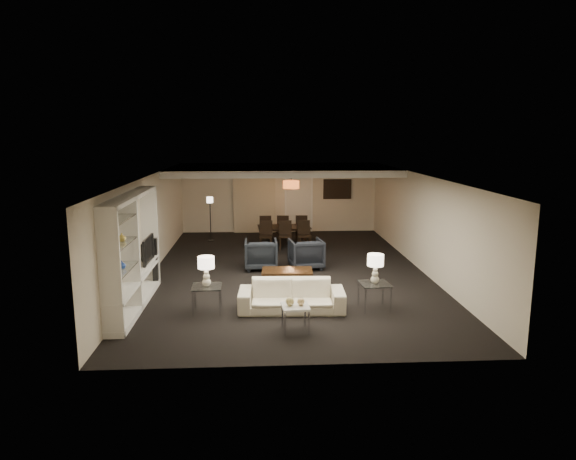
% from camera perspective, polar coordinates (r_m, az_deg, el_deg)
% --- Properties ---
extents(floor, '(11.00, 11.00, 0.00)m').
position_cam_1_polar(floor, '(13.43, 0.00, -4.61)').
color(floor, black).
rests_on(floor, ground).
extents(ceiling, '(7.00, 11.00, 0.02)m').
position_cam_1_polar(ceiling, '(13.00, 0.00, 6.07)').
color(ceiling, silver).
rests_on(ceiling, ground).
extents(wall_back, '(7.00, 0.02, 2.50)m').
position_cam_1_polar(wall_back, '(18.59, -0.97, 3.62)').
color(wall_back, beige).
rests_on(wall_back, ground).
extents(wall_front, '(7.00, 0.02, 2.50)m').
position_cam_1_polar(wall_front, '(7.82, 2.31, -6.45)').
color(wall_front, beige).
rests_on(wall_front, ground).
extents(wall_left, '(0.02, 11.00, 2.50)m').
position_cam_1_polar(wall_left, '(13.42, -15.09, 0.47)').
color(wall_left, beige).
rests_on(wall_left, ground).
extents(wall_right, '(0.02, 11.00, 2.50)m').
position_cam_1_polar(wall_right, '(13.80, 14.67, 0.77)').
color(wall_right, beige).
rests_on(wall_right, ground).
extents(ceiling_soffit, '(7.00, 4.00, 0.20)m').
position_cam_1_polar(ceiling_soffit, '(16.49, -0.70, 6.72)').
color(ceiling_soffit, silver).
rests_on(ceiling_soffit, ceiling).
extents(curtains, '(1.50, 0.12, 2.40)m').
position_cam_1_polar(curtains, '(18.50, -3.75, 3.41)').
color(curtains, beige).
rests_on(curtains, wall_back).
extents(door, '(0.90, 0.05, 2.10)m').
position_cam_1_polar(door, '(18.63, 1.19, 3.01)').
color(door, silver).
rests_on(door, wall_back).
extents(painting, '(0.95, 0.04, 0.65)m').
position_cam_1_polar(painting, '(18.72, 5.49, 4.54)').
color(painting, '#142D38').
rests_on(painting, wall_back).
extents(media_unit, '(0.38, 3.40, 2.35)m').
position_cam_1_polar(media_unit, '(10.91, -16.83, -2.35)').
color(media_unit, white).
rests_on(media_unit, wall_left).
extents(pendant_light, '(0.52, 0.52, 0.24)m').
position_cam_1_polar(pendant_light, '(16.55, 0.35, 5.07)').
color(pendant_light, '#D8591E').
rests_on(pendant_light, ceiling_soffit).
extents(sofa, '(2.17, 0.93, 0.62)m').
position_cam_1_polar(sofa, '(10.47, 0.39, -7.32)').
color(sofa, beige).
rests_on(sofa, floor).
extents(coffee_table, '(1.20, 0.74, 0.42)m').
position_cam_1_polar(coffee_table, '(12.03, -0.10, -5.42)').
color(coffee_table, black).
rests_on(coffee_table, floor).
extents(armchair_left, '(0.86, 0.88, 0.79)m').
position_cam_1_polar(armchair_left, '(13.61, -3.02, -2.70)').
color(armchair_left, black).
rests_on(armchair_left, floor).
extents(armchair_right, '(0.96, 0.98, 0.79)m').
position_cam_1_polar(armchair_right, '(13.66, 2.02, -2.64)').
color(armchair_right, black).
rests_on(armchair_right, floor).
extents(side_table_left, '(0.60, 0.60, 0.55)m').
position_cam_1_polar(side_table_left, '(10.52, -8.97, -7.60)').
color(side_table_left, silver).
rests_on(side_table_left, floor).
extents(side_table_right, '(0.63, 0.63, 0.55)m').
position_cam_1_polar(side_table_right, '(10.72, 9.57, -7.26)').
color(side_table_right, silver).
rests_on(side_table_right, floor).
extents(table_lamp_left, '(0.37, 0.37, 0.60)m').
position_cam_1_polar(table_lamp_left, '(10.35, -9.07, -4.57)').
color(table_lamp_left, white).
rests_on(table_lamp_left, side_table_left).
extents(table_lamp_right, '(0.36, 0.36, 0.60)m').
position_cam_1_polar(table_lamp_right, '(10.56, 9.67, -4.28)').
color(table_lamp_right, beige).
rests_on(table_lamp_right, side_table_right).
extents(marble_table, '(0.52, 0.52, 0.49)m').
position_cam_1_polar(marble_table, '(9.46, 0.82, -9.78)').
color(marble_table, white).
rests_on(marble_table, floor).
extents(gold_gourd_a, '(0.16, 0.16, 0.16)m').
position_cam_1_polar(gold_gourd_a, '(9.35, 0.21, -7.94)').
color(gold_gourd_a, tan).
rests_on(gold_gourd_a, marble_table).
extents(gold_gourd_b, '(0.14, 0.14, 0.14)m').
position_cam_1_polar(gold_gourd_b, '(9.36, 1.44, -7.97)').
color(gold_gourd_b, tan).
rests_on(gold_gourd_b, marble_table).
extents(television, '(0.97, 0.13, 0.56)m').
position_cam_1_polar(television, '(11.72, -15.73, -2.13)').
color(television, black).
rests_on(television, media_unit).
extents(vase_blue, '(0.15, 0.15, 0.16)m').
position_cam_1_polar(vase_blue, '(10.09, -17.98, -3.68)').
color(vase_blue, '#2545A1').
rests_on(vase_blue, media_unit).
extents(vase_amber, '(0.15, 0.15, 0.16)m').
position_cam_1_polar(vase_amber, '(10.08, -17.98, -0.77)').
color(vase_amber, gold).
rests_on(vase_amber, media_unit).
extents(floor_speaker, '(0.13, 0.13, 1.14)m').
position_cam_1_polar(floor_speaker, '(12.49, -14.56, -3.46)').
color(floor_speaker, black).
rests_on(floor_speaker, floor).
extents(dining_table, '(1.73, 1.03, 0.59)m').
position_cam_1_polar(dining_table, '(16.53, -0.42, -0.64)').
color(dining_table, black).
rests_on(dining_table, floor).
extents(chair_nl, '(0.44, 0.44, 0.87)m').
position_cam_1_polar(chair_nl, '(15.85, -2.47, -0.62)').
color(chair_nl, black).
rests_on(chair_nl, floor).
extents(chair_nm, '(0.43, 0.43, 0.87)m').
position_cam_1_polar(chair_nm, '(15.87, -0.30, -0.60)').
color(chair_nm, black).
rests_on(chair_nm, floor).
extents(chair_nr, '(0.44, 0.44, 0.87)m').
position_cam_1_polar(chair_nr, '(15.91, 1.85, -0.57)').
color(chair_nr, black).
rests_on(chair_nr, floor).
extents(chair_fl, '(0.41, 0.41, 0.87)m').
position_cam_1_polar(chair_fl, '(17.12, -2.54, 0.24)').
color(chair_fl, black).
rests_on(chair_fl, floor).
extents(chair_fm, '(0.45, 0.45, 0.87)m').
position_cam_1_polar(chair_fm, '(17.14, -0.53, 0.26)').
color(chair_fm, black).
rests_on(chair_fm, floor).
extents(chair_fr, '(0.41, 0.41, 0.87)m').
position_cam_1_polar(chair_fr, '(17.18, 1.47, 0.28)').
color(chair_fr, black).
rests_on(chair_fr, floor).
extents(floor_lamp, '(0.28, 0.28, 1.48)m').
position_cam_1_polar(floor_lamp, '(17.26, -8.62, 1.22)').
color(floor_lamp, black).
rests_on(floor_lamp, floor).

